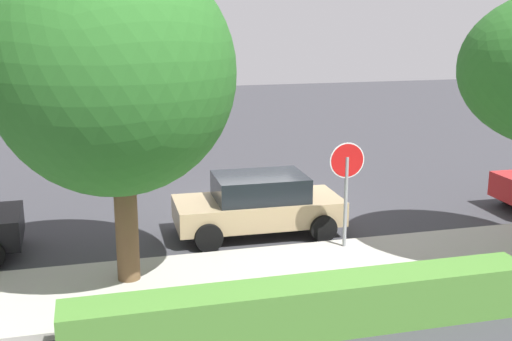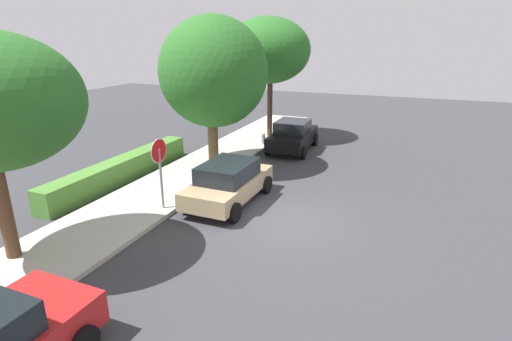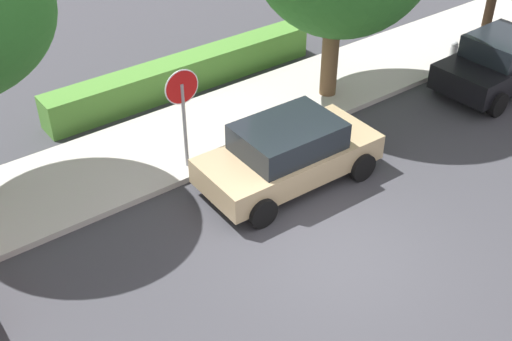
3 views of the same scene
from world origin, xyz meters
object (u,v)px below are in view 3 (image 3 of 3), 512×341
object	(u,v)px
parked_car_tan	(289,153)
parked_car_black	(501,62)
fire_hydrant	(453,52)
stop_sign	(183,103)

from	to	relation	value
parked_car_tan	parked_car_black	bearing A→B (deg)	-0.65
fire_hydrant	stop_sign	bearing A→B (deg)	179.53
parked_car_tan	fire_hydrant	bearing A→B (deg)	12.02
parked_car_tan	parked_car_black	size ratio (longest dim) A/B	1.01
stop_sign	parked_car_black	xyz separation A→B (m)	(8.84, -1.76, -0.94)
parked_car_tan	fire_hydrant	world-z (taller)	parked_car_tan
stop_sign	fire_hydrant	xyz separation A→B (m)	(9.05, -0.07, -1.35)
parked_car_black	fire_hydrant	xyz separation A→B (m)	(0.21, 1.68, -0.41)
parked_car_black	fire_hydrant	size ratio (longest dim) A/B	5.56
stop_sign	parked_car_tan	xyz separation A→B (m)	(1.53, -1.68, -0.96)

